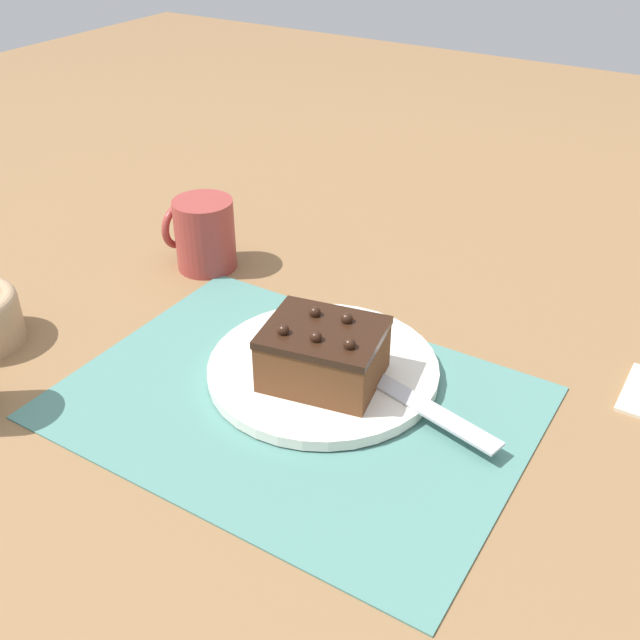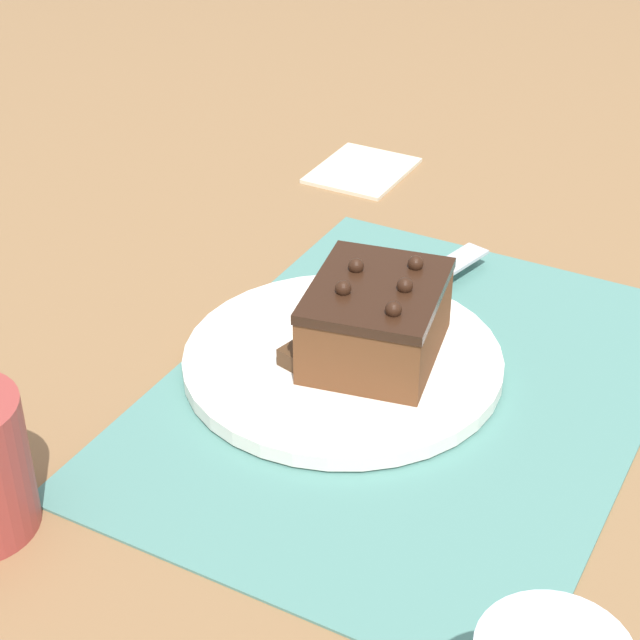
% 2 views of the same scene
% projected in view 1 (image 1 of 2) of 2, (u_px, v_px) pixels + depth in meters
% --- Properties ---
extents(ground_plane, '(3.00, 3.00, 0.00)m').
position_uv_depth(ground_plane, '(295.00, 404.00, 0.76)').
color(ground_plane, olive).
extents(placemat_woven, '(0.46, 0.34, 0.00)m').
position_uv_depth(placemat_woven, '(295.00, 402.00, 0.76)').
color(placemat_woven, slate).
rests_on(placemat_woven, ground_plane).
extents(cake_plate, '(0.24, 0.24, 0.01)m').
position_uv_depth(cake_plate, '(326.00, 370.00, 0.79)').
color(cake_plate, white).
rests_on(cake_plate, placemat_woven).
extents(chocolate_cake, '(0.13, 0.12, 0.07)m').
position_uv_depth(chocolate_cake, '(323.00, 354.00, 0.75)').
color(chocolate_cake, brown).
rests_on(chocolate_cake, cake_plate).
extents(serving_knife, '(0.24, 0.08, 0.01)m').
position_uv_depth(serving_knife, '(364.00, 369.00, 0.77)').
color(serving_knife, '#472D19').
rests_on(serving_knife, cake_plate).
extents(coffee_mug, '(0.09, 0.08, 0.09)m').
position_uv_depth(coffee_mug, '(203.00, 234.00, 0.98)').
color(coffee_mug, '#993833').
rests_on(coffee_mug, ground_plane).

